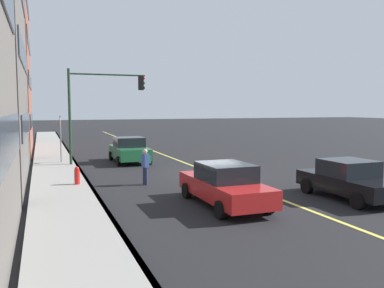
{
  "coord_description": "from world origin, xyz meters",
  "views": [
    {
      "loc": [
        -19.42,
        8.58,
        3.53
      ],
      "look_at": [
        -0.36,
        1.31,
        1.67
      ],
      "focal_mm": 37.27,
      "sensor_mm": 36.0,
      "label": 1
    }
  ],
  "objects": [
    {
      "name": "car_green",
      "position": [
        5.95,
        3.25,
        0.8
      ],
      "size": [
        4.33,
        2.13,
        1.63
      ],
      "color": "#1E6038",
      "rests_on": "ground"
    },
    {
      "name": "traffic_light_mast",
      "position": [
        5.27,
        5.16,
        4.03
      ],
      "size": [
        0.28,
        4.69,
        5.83
      ],
      "color": "#1E3823",
      "rests_on": "ground"
    },
    {
      "name": "lane_stripe_center",
      "position": [
        0.0,
        0.0,
        0.01
      ],
      "size": [
        80.0,
        0.16,
        0.01
      ],
      "primitive_type": "cube",
      "color": "#D8CC4C",
      "rests_on": "ground"
    },
    {
      "name": "fire_hydrant",
      "position": [
        -1.34,
        7.14,
        0.47
      ],
      "size": [
        0.24,
        0.24,
        0.94
      ],
      "color": "red",
      "rests_on": "ground"
    },
    {
      "name": "street_sign_post",
      "position": [
        6.41,
        7.44,
        1.79
      ],
      "size": [
        0.6,
        0.08,
        3.05
      ],
      "color": "slate",
      "rests_on": "ground"
    },
    {
      "name": "sidewalk_slab",
      "position": [
        0.0,
        7.81,
        0.07
      ],
      "size": [
        80.0,
        2.54,
        0.15
      ],
      "primitive_type": "cube",
      "color": "gray",
      "rests_on": "ground"
    },
    {
      "name": "ground",
      "position": [
        0.0,
        0.0,
        0.0
      ],
      "size": [
        200.0,
        200.0,
        0.0
      ],
      "primitive_type": "plane",
      "color": "black"
    },
    {
      "name": "car_red",
      "position": [
        -6.62,
        2.44,
        0.77
      ],
      "size": [
        4.78,
        1.96,
        1.55
      ],
      "color": "red",
      "rests_on": "ground"
    },
    {
      "name": "pedestrian_with_backpack",
      "position": [
        -1.77,
        4.13,
        0.96
      ],
      "size": [
        0.43,
        0.41,
        1.65
      ],
      "color": "#262D4C",
      "rests_on": "ground"
    },
    {
      "name": "curb_edge",
      "position": [
        0.0,
        6.62,
        0.07
      ],
      "size": [
        80.0,
        0.16,
        0.15
      ],
      "primitive_type": "cube",
      "color": "slate",
      "rests_on": "ground"
    },
    {
      "name": "car_black",
      "position": [
        -7.32,
        -2.59,
        0.74
      ],
      "size": [
        4.3,
        2.08,
        1.51
      ],
      "color": "black",
      "rests_on": "ground"
    }
  ]
}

